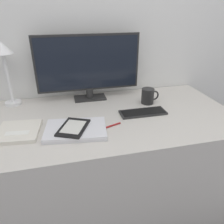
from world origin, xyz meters
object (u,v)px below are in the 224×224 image
ereader (73,127)px  coffee_mug (148,96)px  keyboard (143,112)px  monitor (88,66)px  desk_lamp (4,60)px  notebook (18,131)px  laptop (76,130)px  pen (109,127)px

ereader → coffee_mug: (0.50, 0.26, 0.02)m
keyboard → coffee_mug: size_ratio=2.32×
monitor → desk_lamp: monitor is taller
ereader → coffee_mug: bearing=27.4°
ereader → notebook: ereader is taller
laptop → keyboard: bearing=16.0°
desk_lamp → notebook: (0.08, -0.38, -0.27)m
keyboard → desk_lamp: desk_lamp is taller
ereader → pen: (0.18, 0.01, -0.03)m
keyboard → ereader: (-0.41, -0.12, 0.02)m
monitor → keyboard: size_ratio=2.45×
coffee_mug → keyboard: bearing=-121.5°
monitor → laptop: 0.48m
notebook → ereader: bearing=-12.5°
desk_lamp → keyboard: bearing=-22.6°
keyboard → monitor: bearing=132.0°
monitor → desk_lamp: size_ratio=1.71×
laptop → coffee_mug: size_ratio=2.79×
ereader → pen: bearing=2.9°
monitor → pen: 0.47m
notebook → pen: (0.45, -0.05, -0.00)m
notebook → coffee_mug: coffee_mug is taller
keyboard → pen: keyboard is taller
ereader → coffee_mug: 0.56m
coffee_mug → ereader: bearing=-152.6°
monitor → desk_lamp: (-0.49, 0.02, 0.06)m
coffee_mug → pen: (-0.32, -0.25, -0.04)m
ereader → desk_lamp: size_ratio=0.56×
keyboard → ereader: ereader is taller
laptop → coffee_mug: coffee_mug is taller
monitor → keyboard: 0.46m
monitor → laptop: size_ratio=2.04×
monitor → pen: size_ratio=4.68×
keyboard → laptop: laptop is taller
pen → ereader: bearing=-177.1°
ereader → desk_lamp: bearing=128.5°
monitor → keyboard: bearing=-48.0°
laptop → pen: (0.17, 0.00, -0.01)m
monitor → pen: monitor is taller
monitor → coffee_mug: bearing=-24.8°
monitor → coffee_mug: size_ratio=5.69×
keyboard → laptop: size_ratio=0.83×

